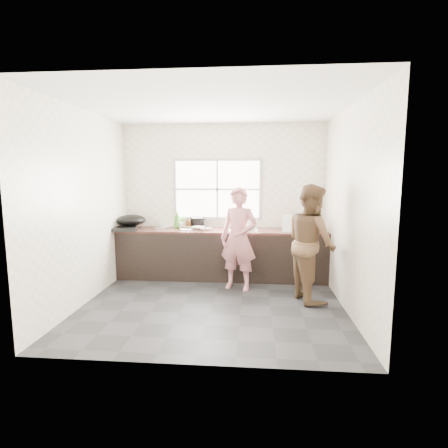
# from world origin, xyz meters

# --- Properties ---
(floor) EXTENTS (3.60, 3.20, 0.01)m
(floor) POSITION_xyz_m (0.00, 0.00, -0.01)
(floor) COLOR #27272A
(floor) RESTS_ON ground
(ceiling) EXTENTS (3.60, 3.20, 0.01)m
(ceiling) POSITION_xyz_m (0.00, 0.00, 2.71)
(ceiling) COLOR silver
(ceiling) RESTS_ON wall_back
(wall_back) EXTENTS (3.60, 0.01, 2.70)m
(wall_back) POSITION_xyz_m (0.00, 1.60, 1.35)
(wall_back) COLOR silver
(wall_back) RESTS_ON ground
(wall_left) EXTENTS (0.01, 3.20, 2.70)m
(wall_left) POSITION_xyz_m (-1.80, 0.00, 1.35)
(wall_left) COLOR silver
(wall_left) RESTS_ON ground
(wall_right) EXTENTS (0.01, 3.20, 2.70)m
(wall_right) POSITION_xyz_m (1.80, 0.00, 1.35)
(wall_right) COLOR silver
(wall_right) RESTS_ON ground
(wall_front) EXTENTS (3.60, 0.01, 2.70)m
(wall_front) POSITION_xyz_m (0.00, -1.60, 1.35)
(wall_front) COLOR beige
(wall_front) RESTS_ON ground
(cabinet) EXTENTS (3.60, 0.62, 0.82)m
(cabinet) POSITION_xyz_m (0.00, 1.29, 0.41)
(cabinet) COLOR black
(cabinet) RESTS_ON floor
(countertop) EXTENTS (3.60, 0.64, 0.04)m
(countertop) POSITION_xyz_m (0.00, 1.29, 0.84)
(countertop) COLOR #391C17
(countertop) RESTS_ON cabinet
(sink) EXTENTS (0.55, 0.45, 0.02)m
(sink) POSITION_xyz_m (0.35, 1.29, 0.86)
(sink) COLOR silver
(sink) RESTS_ON countertop
(faucet) EXTENTS (0.02, 0.02, 0.30)m
(faucet) POSITION_xyz_m (0.35, 1.49, 1.01)
(faucet) COLOR silver
(faucet) RESTS_ON countertop
(window_frame) EXTENTS (1.60, 0.05, 1.10)m
(window_frame) POSITION_xyz_m (-0.10, 1.59, 1.55)
(window_frame) COLOR #9EA0A5
(window_frame) RESTS_ON wall_back
(window_glazing) EXTENTS (1.50, 0.01, 1.00)m
(window_glazing) POSITION_xyz_m (-0.10, 1.57, 1.55)
(window_glazing) COLOR white
(window_glazing) RESTS_ON window_frame
(woman) EXTENTS (0.63, 0.51, 1.51)m
(woman) POSITION_xyz_m (0.33, 0.72, 0.76)
(woman) COLOR #D27E85
(woman) RESTS_ON floor
(person_side) EXTENTS (0.84, 0.97, 1.68)m
(person_side) POSITION_xyz_m (1.39, 0.34, 0.84)
(person_side) COLOR brown
(person_side) RESTS_ON floor
(cutting_board) EXTENTS (0.52, 0.52, 0.04)m
(cutting_board) POSITION_xyz_m (-0.52, 1.44, 0.88)
(cutting_board) COLOR black
(cutting_board) RESTS_ON countertop
(cleaver) EXTENTS (0.24, 0.19, 0.01)m
(cleaver) POSITION_xyz_m (-0.26, 1.18, 0.90)
(cleaver) COLOR silver
(cleaver) RESTS_ON cutting_board
(bowl_mince) EXTENTS (0.28, 0.28, 0.05)m
(bowl_mince) POSITION_xyz_m (-0.41, 1.28, 0.89)
(bowl_mince) COLOR silver
(bowl_mince) RESTS_ON countertop
(bowl_crabs) EXTENTS (0.24, 0.24, 0.06)m
(bowl_crabs) POSITION_xyz_m (0.47, 1.28, 0.89)
(bowl_crabs) COLOR white
(bowl_crabs) RESTS_ON countertop
(bowl_held) EXTENTS (0.23, 0.23, 0.06)m
(bowl_held) POSITION_xyz_m (0.29, 1.08, 0.89)
(bowl_held) COLOR silver
(bowl_held) RESTS_ON countertop
(black_pot) EXTENTS (0.28, 0.28, 0.18)m
(black_pot) POSITION_xyz_m (-0.47, 1.52, 0.95)
(black_pot) COLOR black
(black_pot) RESTS_ON countertop
(plate_food) EXTENTS (0.31, 0.31, 0.02)m
(plate_food) POSITION_xyz_m (-0.60, 1.23, 0.87)
(plate_food) COLOR white
(plate_food) RESTS_ON countertop
(bottle_green) EXTENTS (0.15, 0.15, 0.32)m
(bottle_green) POSITION_xyz_m (-0.80, 1.40, 1.02)
(bottle_green) COLOR #41862C
(bottle_green) RESTS_ON countertop
(bottle_brown_tall) EXTENTS (0.10, 0.10, 0.18)m
(bottle_brown_tall) POSITION_xyz_m (-0.61, 1.42, 0.95)
(bottle_brown_tall) COLOR #462811
(bottle_brown_tall) RESTS_ON countertop
(bottle_brown_short) EXTENTS (0.19, 0.19, 0.19)m
(bottle_brown_short) POSITION_xyz_m (-0.58, 1.51, 0.96)
(bottle_brown_short) COLOR #442211
(bottle_brown_short) RESTS_ON countertop
(glass_jar) EXTENTS (0.08, 0.08, 0.10)m
(glass_jar) POSITION_xyz_m (-0.74, 1.39, 0.91)
(glass_jar) COLOR silver
(glass_jar) RESTS_ON countertop
(burner) EXTENTS (0.47, 0.47, 0.06)m
(burner) POSITION_xyz_m (-1.65, 1.08, 0.89)
(burner) COLOR black
(burner) RESTS_ON countertop
(wok) EXTENTS (0.65, 0.65, 0.19)m
(wok) POSITION_xyz_m (-1.59, 1.24, 1.02)
(wok) COLOR black
(wok) RESTS_ON burner
(dish_rack) EXTENTS (0.43, 0.33, 0.30)m
(dish_rack) POSITION_xyz_m (1.24, 1.19, 1.01)
(dish_rack) COLOR white
(dish_rack) RESTS_ON countertop
(pot_lid_left) EXTENTS (0.26, 0.26, 0.01)m
(pot_lid_left) POSITION_xyz_m (-1.11, 1.32, 0.87)
(pot_lid_left) COLOR #B3B6BA
(pot_lid_left) RESTS_ON countertop
(pot_lid_right) EXTENTS (0.31, 0.31, 0.01)m
(pot_lid_right) POSITION_xyz_m (-1.03, 1.52, 0.87)
(pot_lid_right) COLOR silver
(pot_lid_right) RESTS_ON countertop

